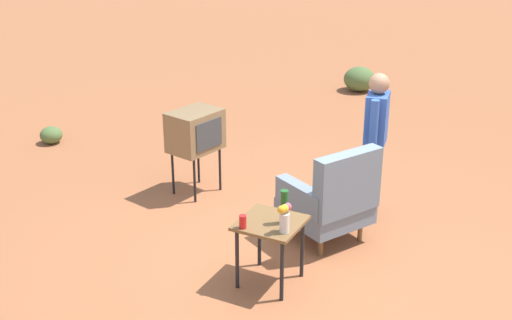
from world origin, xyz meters
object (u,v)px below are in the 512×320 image
Objects in this scene: person_standing at (375,137)px; soda_can_red at (243,222)px; armchair at (332,198)px; bottle_wine_green at (284,207)px; side_table at (270,231)px; tv_on_stand at (195,131)px; flower_vase at (284,217)px.

person_standing is 2.08m from soda_can_red.
person_standing reaches higher than armchair.
bottle_wine_green reaches higher than soda_can_red.
side_table is at bearing 143.42° from soda_can_red.
bottle_wine_green is at bearing 104.38° from side_table.
bottle_wine_green is at bearing 52.64° from tv_on_stand.
person_standing is at bearing 170.89° from bottle_wine_green.
bottle_wine_green is 2.62× the size of soda_can_red.
person_standing is 13.44× the size of soda_can_red.
side_table is at bearing -75.62° from bottle_wine_green.
person_standing reaches higher than soda_can_red.
side_table is at bearing 50.06° from tv_on_stand.
side_table is at bearing -12.71° from person_standing.
person_standing is 5.12× the size of bottle_wine_green.
bottle_wine_green reaches higher than side_table.
armchair is 3.31× the size of bottle_wine_green.
side_table is 0.28m from bottle_wine_green.
tv_on_stand is (-0.41, -1.88, 0.28)m from armchair.
person_standing is 1.76m from bottle_wine_green.
flower_vase reaches higher than side_table.
bottle_wine_green is 1.21× the size of flower_vase.
soda_can_red is at bearing -74.71° from flower_vase.
soda_can_red is at bearing -17.69° from armchair.
armchair is 1.95m from tv_on_stand.
armchair is 0.92m from person_standing.
armchair is at bearing 162.31° from soda_can_red.
person_standing reaches higher than side_table.
bottle_wine_green is (0.95, -0.10, 0.30)m from armchair.
flower_vase is at bearing 57.54° from side_table.
soda_can_red is (1.61, 1.50, -0.09)m from tv_on_stand.
armchair is 1.00m from bottle_wine_green.
soda_can_red is at bearing -48.46° from bottle_wine_green.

